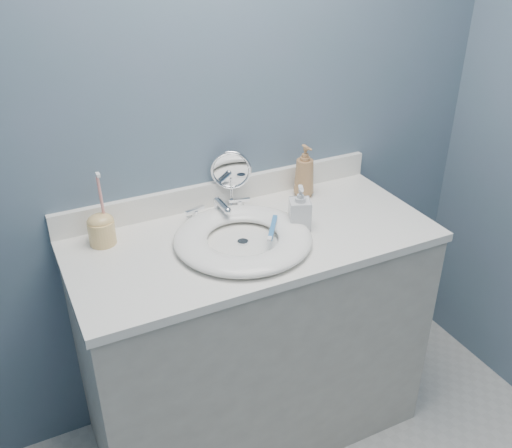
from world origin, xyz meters
TOP-DOWN VIEW (x-y plane):
  - back_wall at (0.00, 1.25)m, footprint 2.20×0.02m
  - vanity_cabinet at (0.00, 0.97)m, footprint 1.20×0.55m
  - countertop at (0.00, 0.97)m, footprint 1.22×0.57m
  - backsplash at (0.00, 1.24)m, footprint 1.22×0.02m
  - basin at (-0.05, 0.94)m, footprint 0.45×0.45m
  - drain at (-0.05, 0.94)m, footprint 0.04×0.04m
  - faucet at (-0.05, 1.14)m, footprint 0.25×0.13m
  - makeup_mirror at (0.02, 1.20)m, footprint 0.14×0.08m
  - soap_bottle_amber at (0.30, 1.16)m, footprint 0.08×0.08m
  - soap_bottle_clear at (0.16, 0.95)m, footprint 0.09×0.09m
  - toothbrush_holder at (-0.46, 1.15)m, footprint 0.09×0.09m
  - toothbrush_lying at (0.04, 0.92)m, footprint 0.11×0.15m

SIDE VIEW (x-z plane):
  - vanity_cabinet at x=0.00m, z-range 0.00..0.85m
  - countertop at x=0.00m, z-range 0.85..0.88m
  - drain at x=-0.05m, z-range 0.88..0.89m
  - basin at x=-0.05m, z-range 0.88..0.92m
  - faucet at x=-0.05m, z-range 0.87..0.95m
  - toothbrush_lying at x=0.04m, z-range 0.92..0.93m
  - backsplash at x=0.00m, z-range 0.88..0.97m
  - toothbrush_holder at x=-0.46m, z-range 0.81..1.06m
  - soap_bottle_clear at x=0.16m, z-range 0.88..1.04m
  - soap_bottle_amber at x=0.30m, z-range 0.88..1.08m
  - makeup_mirror at x=0.02m, z-range 0.89..1.11m
  - back_wall at x=0.00m, z-range 0.00..2.40m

